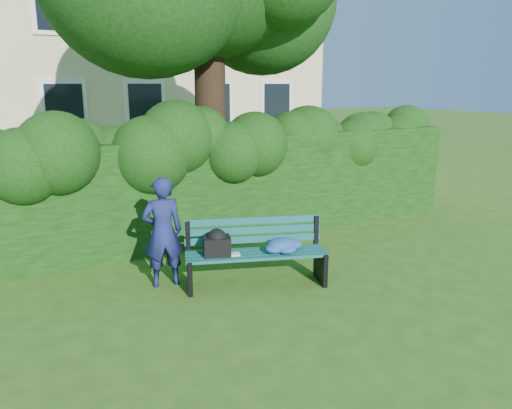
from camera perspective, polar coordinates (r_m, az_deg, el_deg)
ground at (r=7.12m, az=2.36°, el=-8.46°), size 80.00×80.00×0.00m
hedge at (r=8.73m, az=-5.07°, el=1.85°), size 10.00×1.00×1.80m
park_bench at (r=6.75m, az=-0.05°, el=-5.15°), size 1.97×1.15×0.89m
man_reading at (r=6.77m, az=-10.61°, el=-3.12°), size 0.59×0.42×1.50m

